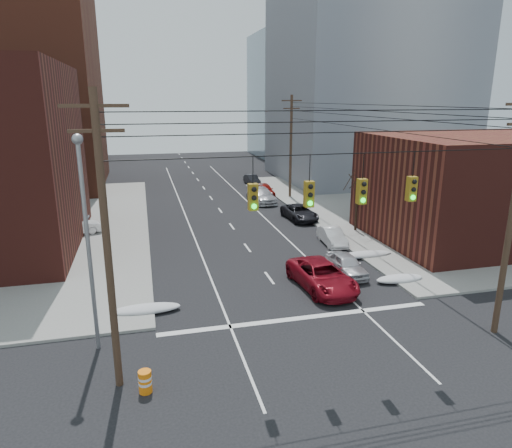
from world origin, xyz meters
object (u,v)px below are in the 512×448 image
construction_barrel (145,381)px  lot_car_b (57,217)px  red_pickup (322,276)px  parked_car_c (300,212)px  parked_car_e (264,190)px  lot_car_d (29,223)px  parked_car_d (261,195)px  parked_car_f (252,180)px  parked_car_b (332,236)px  lot_car_a (76,227)px  parked_car_a (346,264)px  lot_car_c (4,238)px

construction_barrel → lot_car_b: bearing=105.4°
red_pickup → parked_car_c: (3.89, 15.01, -0.10)m
parked_car_e → construction_barrel: size_ratio=4.82×
lot_car_d → parked_car_e: bearing=-49.1°
parked_car_c → parked_car_e: 10.68m
lot_car_d → parked_car_d: bearing=-55.0°
parked_car_e → parked_car_f: bearing=86.5°
parked_car_b → lot_car_a: (-18.95, 6.92, 0.16)m
lot_car_a → parked_car_b: bearing=-126.2°
parked_car_a → parked_car_d: parked_car_d is taller
parked_car_b → parked_car_e: bearing=96.0°
parked_car_a → parked_car_c: 13.46m
construction_barrel → parked_car_d: bearing=67.7°
construction_barrel → lot_car_d: bearing=110.3°
lot_car_c → lot_car_b: bearing=-47.4°
red_pickup → lot_car_a: red_pickup is taller
lot_car_b → lot_car_c: bearing=163.0°
red_pickup → parked_car_e: 25.90m
parked_car_a → lot_car_b: (-19.30, 16.20, 0.22)m
red_pickup → parked_car_b: size_ratio=1.44×
parked_car_f → construction_barrel: parked_car_f is taller
parked_car_f → lot_car_b: 25.77m
lot_car_d → parked_car_b: bearing=-92.9°
lot_car_c → construction_barrel: size_ratio=5.66×
lot_car_b → lot_car_d: 2.30m
lot_car_a → construction_barrel: size_ratio=4.40×
parked_car_b → parked_car_a: bearing=-100.4°
lot_car_d → lot_car_b: bearing=-38.2°
parked_car_d → parked_car_b: bearing=-88.1°
red_pickup → parked_car_b: (3.86, 7.50, -0.13)m
red_pickup → lot_car_d: red_pickup is taller
parked_car_b → parked_car_f: 25.55m
parked_car_c → lot_car_c: 23.78m
parked_car_a → lot_car_b: size_ratio=0.73×
parked_car_c → construction_barrel: parked_car_c is taller
parked_car_c → lot_car_c: lot_car_c is taller
lot_car_c → lot_car_d: lot_car_c is taller
parked_car_a → parked_car_c: parked_car_c is taller
parked_car_c → lot_car_c: bearing=-177.0°
parked_car_b → lot_car_d: bearing=162.9°
parked_car_f → lot_car_b: (-20.80, -15.21, 0.27)m
parked_car_d → parked_car_a: bearing=-94.0°
parked_car_c → parked_car_e: parked_car_e is taller
parked_car_b → parked_car_d: size_ratio=0.72×
parked_car_f → lot_car_c: (-23.51, -20.79, 0.26)m
lot_car_c → lot_car_d: 4.40m
parked_car_c → red_pickup: bearing=-108.1°
parked_car_b → lot_car_b: bearing=158.3°
parked_car_e → lot_car_b: bearing=-159.8°
parked_car_d → parked_car_f: parked_car_d is taller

